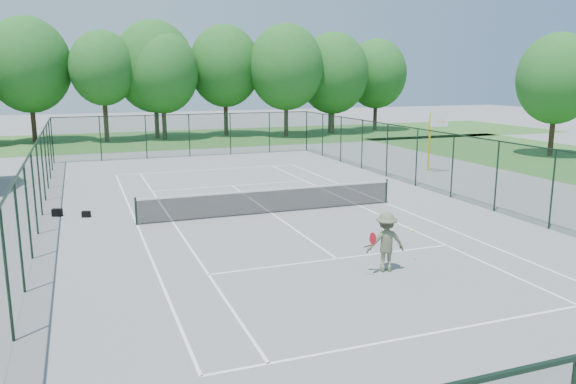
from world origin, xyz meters
name	(u,v)px	position (x,y,z in m)	size (l,w,h in m)	color
ground	(271,213)	(0.00, 0.00, 0.00)	(140.00, 140.00, 0.00)	gray
grass_far	(165,139)	(0.00, 30.00, 0.01)	(80.00, 16.00, 0.01)	#396E2B
court_lines	(271,213)	(0.00, 0.00, 0.00)	(11.05, 23.85, 0.01)	white
tennis_net	(271,200)	(0.00, 0.00, 0.58)	(11.08, 0.08, 1.10)	black
fence_enclosure	(271,177)	(0.00, 0.00, 1.56)	(18.05, 36.05, 3.02)	#193C20
tree_line_far	(162,72)	(0.00, 30.00, 5.99)	(39.40, 6.40, 9.70)	#3B271B
basketball_goal	(435,129)	(12.44, 6.42, 2.57)	(1.20, 1.43, 3.65)	#E3B90A
tree_side	(557,79)	(24.38, 9.28, 5.46)	(5.47, 5.47, 8.66)	#3B271B
sports_bag_a	(57,213)	(-8.41, 2.60, 0.15)	(0.39, 0.23, 0.31)	black
sports_bag_b	(86,214)	(-7.30, 2.01, 0.13)	(0.33, 0.20, 0.25)	black
tennis_player	(386,242)	(0.86, -7.89, 0.89)	(2.10, 0.87, 1.77)	#5B6346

